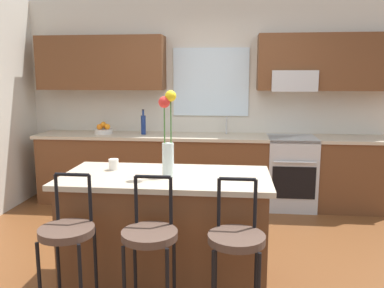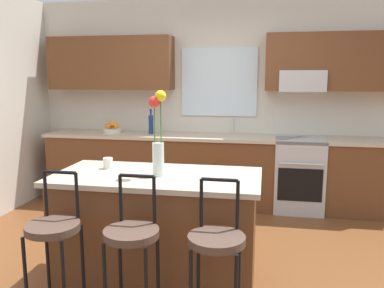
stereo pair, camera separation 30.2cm
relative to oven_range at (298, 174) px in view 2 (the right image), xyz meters
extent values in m
plane|color=brown|center=(-1.05, -1.68, -0.46)|extent=(14.00, 14.00, 0.00)
cube|color=beige|center=(-1.05, 0.38, 0.89)|extent=(5.60, 0.12, 2.70)
cube|color=brown|center=(-2.51, 0.15, 1.39)|extent=(1.69, 0.34, 0.70)
cube|color=brown|center=(0.40, 0.15, 1.39)|extent=(1.69, 0.34, 0.70)
cube|color=silver|center=(-1.05, 0.31, 1.14)|extent=(1.01, 0.03, 0.90)
cube|color=#B7BABC|center=(0.00, 0.12, 1.16)|extent=(0.56, 0.36, 0.26)
cube|color=brown|center=(-1.05, 0.02, -0.02)|extent=(4.50, 0.60, 0.88)
cube|color=#BCAD93|center=(-1.05, 0.02, 0.44)|extent=(4.56, 0.64, 0.04)
cube|color=#B7BABC|center=(-0.84, 0.02, 0.39)|extent=(0.54, 0.38, 0.11)
cylinder|color=#B7BABC|center=(-0.84, 0.18, 0.57)|extent=(0.02, 0.02, 0.22)
cylinder|color=#B7BABC|center=(-0.84, 0.12, 0.68)|extent=(0.02, 0.12, 0.02)
cube|color=#B7BABC|center=(0.00, 0.00, 0.00)|extent=(0.60, 0.60, 0.92)
cube|color=black|center=(0.00, -0.29, -0.06)|extent=(0.52, 0.02, 0.40)
cylinder|color=#B7BABC|center=(0.00, -0.33, 0.20)|extent=(0.50, 0.02, 0.02)
cube|color=brown|center=(-1.26, -2.10, -0.02)|extent=(1.54, 0.72, 0.88)
cube|color=#BCAD93|center=(-1.26, -2.10, 0.44)|extent=(1.62, 0.80, 0.04)
cylinder|color=black|center=(-1.94, -2.86, -0.13)|extent=(0.02, 0.02, 0.66)
cylinder|color=black|center=(-1.94, -2.59, -0.13)|extent=(0.02, 0.02, 0.66)
cylinder|color=black|center=(-1.67, -2.59, -0.13)|extent=(0.02, 0.02, 0.66)
cylinder|color=#4C382D|center=(-1.81, -2.72, 0.23)|extent=(0.36, 0.36, 0.05)
cylinder|color=black|center=(-1.92, -2.59, 0.41)|extent=(0.02, 0.02, 0.32)
cylinder|color=black|center=(-1.69, -2.59, 0.41)|extent=(0.02, 0.02, 0.32)
cylinder|color=black|center=(-1.81, -2.59, 0.57)|extent=(0.23, 0.02, 0.02)
cylinder|color=black|center=(-1.39, -2.59, -0.13)|extent=(0.02, 0.02, 0.66)
cylinder|color=black|center=(-1.12, -2.59, -0.13)|extent=(0.02, 0.02, 0.66)
cylinder|color=#4C382D|center=(-1.26, -2.72, 0.23)|extent=(0.36, 0.36, 0.05)
cylinder|color=black|center=(-1.37, -2.59, 0.41)|extent=(0.02, 0.02, 0.32)
cylinder|color=black|center=(-1.14, -2.59, 0.41)|extent=(0.02, 0.02, 0.32)
cylinder|color=black|center=(-1.26, -2.59, 0.57)|extent=(0.23, 0.02, 0.02)
cylinder|color=black|center=(-0.84, -2.59, -0.13)|extent=(0.02, 0.02, 0.66)
cylinder|color=black|center=(-0.57, -2.59, -0.13)|extent=(0.02, 0.02, 0.66)
cylinder|color=#4C382D|center=(-0.71, -2.72, 0.23)|extent=(0.36, 0.36, 0.05)
cylinder|color=black|center=(-0.82, -2.59, 0.41)|extent=(0.02, 0.02, 0.32)
cylinder|color=black|center=(-0.59, -2.59, 0.41)|extent=(0.02, 0.02, 0.32)
cylinder|color=black|center=(-0.71, -2.59, 0.57)|extent=(0.23, 0.02, 0.02)
cylinder|color=silver|center=(-1.23, -2.15, 0.59)|extent=(0.09, 0.09, 0.26)
cylinder|color=#3D722D|center=(-1.21, -2.14, 0.81)|extent=(0.01, 0.01, 0.54)
sphere|color=yellow|center=(-1.21, -2.14, 1.08)|extent=(0.08, 0.08, 0.08)
cylinder|color=#3D722D|center=(-1.25, -2.15, 0.78)|extent=(0.01, 0.01, 0.49)
sphere|color=red|center=(-1.25, -2.15, 1.03)|extent=(0.09, 0.09, 0.09)
cylinder|color=silver|center=(-1.71, -1.98, 0.51)|extent=(0.08, 0.08, 0.09)
cylinder|color=silver|center=(-2.47, 0.02, 0.49)|extent=(0.24, 0.24, 0.06)
sphere|color=orange|center=(-2.41, 0.02, 0.56)|extent=(0.08, 0.08, 0.08)
sphere|color=orange|center=(-2.45, 0.08, 0.56)|extent=(0.07, 0.07, 0.07)
sphere|color=orange|center=(-2.51, 0.06, 0.56)|extent=(0.07, 0.07, 0.07)
sphere|color=orange|center=(-2.51, -0.01, 0.56)|extent=(0.07, 0.07, 0.07)
sphere|color=orange|center=(-2.47, 0.02, 0.59)|extent=(0.07, 0.07, 0.07)
cylinder|color=navy|center=(-1.92, 0.02, 0.59)|extent=(0.06, 0.06, 0.25)
cylinder|color=navy|center=(-1.92, 0.02, 0.74)|extent=(0.03, 0.03, 0.07)
cylinder|color=black|center=(-1.92, 0.02, 0.78)|extent=(0.03, 0.03, 0.02)
camera|label=1|loc=(-0.74, -5.06, 1.22)|focal=37.05mm
camera|label=2|loc=(-0.44, -5.02, 1.22)|focal=37.05mm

